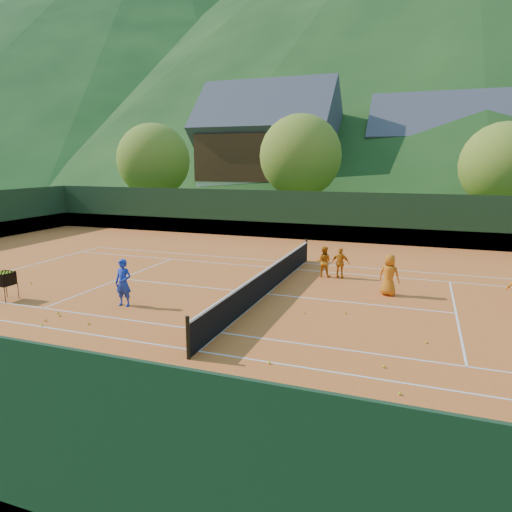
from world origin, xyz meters
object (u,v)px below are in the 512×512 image
(chalet_mid, at_px, (435,159))
(coach, at_px, (123,283))
(student_c, at_px, (389,275))
(ball_hopper, at_px, (4,279))
(student_a, at_px, (324,261))
(student_b, at_px, (340,263))
(chalet_left, at_px, (268,153))
(tennis_net, at_px, (267,281))

(chalet_mid, bearing_deg, coach, -105.20)
(coach, xyz_separation_m, student_c, (8.24, 4.32, -0.04))
(student_c, bearing_deg, ball_hopper, 36.06)
(ball_hopper, xyz_separation_m, chalet_mid, (14.33, 37.83, 4.22))
(student_a, height_order, student_c, student_c)
(student_c, bearing_deg, coach, 41.22)
(student_b, relative_size, chalet_left, 0.09)
(student_b, relative_size, tennis_net, 0.11)
(coach, bearing_deg, ball_hopper, -170.99)
(ball_hopper, xyz_separation_m, chalet_left, (-1.67, 33.83, 4.88))
(tennis_net, bearing_deg, student_c, 17.93)
(student_c, bearing_deg, chalet_left, -50.07)
(tennis_net, xyz_separation_m, chalet_mid, (6.00, 34.00, 4.47))
(student_a, distance_m, student_b, 0.71)
(chalet_left, distance_m, chalet_mid, 16.51)
(student_b, xyz_separation_m, chalet_left, (-12.13, 26.76, 4.99))
(student_c, height_order, ball_hopper, student_c)
(tennis_net, bearing_deg, coach, -143.79)
(ball_hopper, relative_size, chalet_left, 0.07)
(student_c, height_order, chalet_left, chalet_left)
(student_a, relative_size, ball_hopper, 1.30)
(student_b, height_order, student_c, student_c)
(student_c, height_order, chalet_mid, chalet_mid)
(coach, relative_size, chalet_left, 0.12)
(student_a, xyz_separation_m, ball_hopper, (-9.75, -7.10, 0.10))
(student_a, xyz_separation_m, chalet_mid, (4.58, 30.74, 4.32))
(student_a, relative_size, chalet_left, 0.09)
(student_a, distance_m, chalet_mid, 31.38)
(coach, bearing_deg, chalet_left, 97.76)
(tennis_net, xyz_separation_m, chalet_left, (-10.00, 30.00, 5.13))
(tennis_net, distance_m, ball_hopper, 9.18)
(student_b, height_order, ball_hopper, student_b)
(student_a, relative_size, student_b, 1.02)
(student_a, xyz_separation_m, tennis_net, (-1.42, -3.26, -0.15))
(coach, distance_m, chalet_mid, 38.53)
(tennis_net, height_order, ball_hopper, tennis_net)
(student_b, relative_size, chalet_mid, 0.10)
(student_b, xyz_separation_m, student_c, (2.07, -1.89, 0.12))
(ball_hopper, bearing_deg, chalet_left, 92.82)
(student_b, bearing_deg, student_a, 2.13)
(coach, bearing_deg, student_c, 25.18)
(coach, xyz_separation_m, ball_hopper, (-4.29, -0.87, -0.05))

